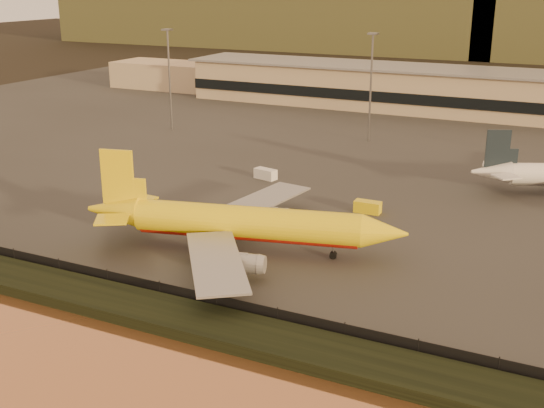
# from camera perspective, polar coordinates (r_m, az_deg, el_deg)

# --- Properties ---
(ground) EXTENTS (900.00, 900.00, 0.00)m
(ground) POSITION_cam_1_polar(r_m,az_deg,el_deg) (92.83, -1.66, -5.54)
(ground) COLOR black
(ground) RESTS_ON ground
(embankment) EXTENTS (320.00, 7.00, 1.40)m
(embankment) POSITION_cam_1_polar(r_m,az_deg,el_deg) (79.38, -7.42, -9.52)
(embankment) COLOR black
(embankment) RESTS_ON ground
(tarmac) EXTENTS (320.00, 220.00, 0.20)m
(tarmac) POSITION_cam_1_polar(r_m,az_deg,el_deg) (178.61, 12.63, 5.82)
(tarmac) COLOR #2D2D2D
(tarmac) RESTS_ON ground
(perimeter_fence) EXTENTS (300.00, 0.05, 2.20)m
(perimeter_fence) POSITION_cam_1_polar(r_m,az_deg,el_deg) (82.08, -5.90, -8.00)
(perimeter_fence) COLOR black
(perimeter_fence) RESTS_ON tarmac
(terminal_building) EXTENTS (202.00, 25.00, 12.60)m
(terminal_building) POSITION_cam_1_polar(r_m,az_deg,el_deg) (210.14, 10.89, 9.49)
(terminal_building) COLOR tan
(terminal_building) RESTS_ON tarmac
(apron_light_masts) EXTENTS (152.20, 12.20, 25.40)m
(apron_light_masts) POSITION_cam_1_polar(r_m,az_deg,el_deg) (153.65, 16.72, 9.43)
(apron_light_masts) COLOR slate
(apron_light_masts) RESTS_ON tarmac
(dhl_cargo_jet) EXTENTS (46.63, 44.80, 14.06)m
(dhl_cargo_jet) POSITION_cam_1_polar(r_m,az_deg,el_deg) (97.11, -2.58, -1.65)
(dhl_cargo_jet) COLOR yellow
(dhl_cargo_jet) RESTS_ON tarmac
(gse_vehicle_yellow) EXTENTS (4.42, 2.02, 1.98)m
(gse_vehicle_yellow) POSITION_cam_1_polar(r_m,az_deg,el_deg) (115.18, 8.00, -0.24)
(gse_vehicle_yellow) COLOR yellow
(gse_vehicle_yellow) RESTS_ON tarmac
(gse_vehicle_white) EXTENTS (4.76, 2.91, 1.99)m
(gse_vehicle_white) POSITION_cam_1_polar(r_m,az_deg,el_deg) (133.34, -0.54, 2.53)
(gse_vehicle_white) COLOR white
(gse_vehicle_white) RESTS_ON tarmac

